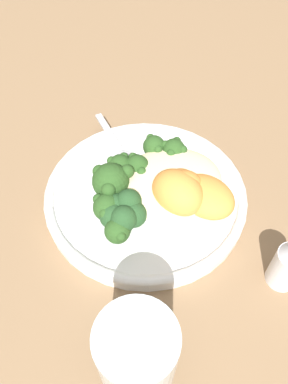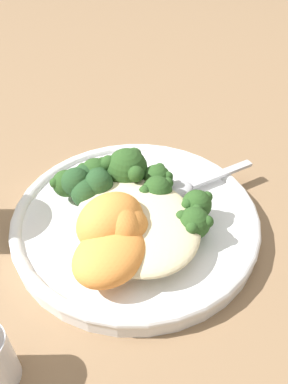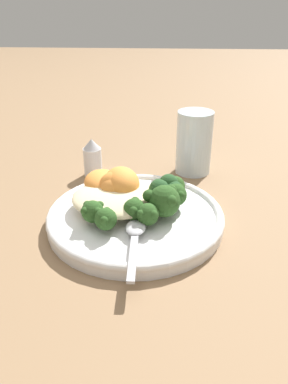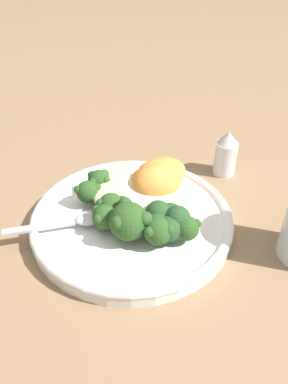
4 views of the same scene
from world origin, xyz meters
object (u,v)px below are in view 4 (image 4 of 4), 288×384
object	(u,v)px
sweet_potato_chunk_0	(154,183)
plate	(132,219)
kale_tuft	(166,220)
salt_shaker	(226,154)
broccoli_stalk_5	(155,225)
sweet_potato_chunk_3	(157,183)
broccoli_stalk_1	(99,194)
broccoli_stalk_3	(115,212)
sweet_potato_chunk_1	(152,181)
broccoli_stalk_0	(109,185)
spoon	(77,220)
broccoli_stalk_2	(117,205)
quinoa_mound	(137,191)
broccoli_stalk_6	(176,221)
broccoli_stalk_4	(132,218)
sweet_potato_chunk_2	(161,173)

from	to	relation	value
sweet_potato_chunk_0	plate	bearing A→B (deg)	-50.38
kale_tuft	salt_shaker	distance (m)	0.18
broccoli_stalk_5	sweet_potato_chunk_3	distance (m)	0.07
broccoli_stalk_1	broccoli_stalk_3	bearing A→B (deg)	125.90
plate	sweet_potato_chunk_3	bearing A→B (deg)	122.47
sweet_potato_chunk_1	plate	bearing A→B (deg)	-47.04
broccoli_stalk_5	sweet_potato_chunk_1	size ratio (longest dim) A/B	1.80
plate	salt_shaker	size ratio (longest dim) A/B	3.61
broccoli_stalk_0	spoon	distance (m)	0.07
broccoli_stalk_2	broccoli_stalk_5	size ratio (longest dim) A/B	0.87
quinoa_mound	salt_shaker	bearing A→B (deg)	113.48
broccoli_stalk_5	broccoli_stalk_6	xyz separation A→B (m)	(-0.00, 0.02, -0.00)
salt_shaker	spoon	bearing A→B (deg)	-67.32
broccoli_stalk_1	broccoli_stalk_5	bearing A→B (deg)	143.55
sweet_potato_chunk_0	salt_shaker	world-z (taller)	salt_shaker
broccoli_stalk_3	broccoli_stalk_5	distance (m)	0.05
broccoli_stalk_3	salt_shaker	bearing A→B (deg)	179.10
broccoli_stalk_5	sweet_potato_chunk_3	world-z (taller)	sweet_potato_chunk_3
quinoa_mound	kale_tuft	distance (m)	0.07
kale_tuft	sweet_potato_chunk_0	bearing A→B (deg)	178.63
broccoli_stalk_0	broccoli_stalk_2	distance (m)	0.04
broccoli_stalk_0	broccoli_stalk_4	world-z (taller)	broccoli_stalk_4
broccoli_stalk_1	broccoli_stalk_6	size ratio (longest dim) A/B	1.00
broccoli_stalk_0	sweet_potato_chunk_3	distance (m)	0.06
plate	sweet_potato_chunk_0	xyz separation A→B (m)	(-0.03, 0.03, 0.03)
broccoli_stalk_6	spoon	world-z (taller)	broccoli_stalk_6
broccoli_stalk_3	sweet_potato_chunk_1	bearing A→B (deg)	-172.78
broccoli_stalk_5	sweet_potato_chunk_0	world-z (taller)	sweet_potato_chunk_0
broccoli_stalk_6	broccoli_stalk_5	bearing A→B (deg)	-106.08
sweet_potato_chunk_0	broccoli_stalk_2	bearing A→B (deg)	-62.90
salt_shaker	broccoli_stalk_2	bearing A→B (deg)	-63.47
broccoli_stalk_1	broccoli_stalk_4	world-z (taller)	broccoli_stalk_4
broccoli_stalk_1	spoon	xyz separation A→B (m)	(0.03, -0.03, -0.01)
broccoli_stalk_1	sweet_potato_chunk_3	bearing A→B (deg)	-168.19
broccoli_stalk_2	broccoli_stalk_4	world-z (taller)	broccoli_stalk_4
broccoli_stalk_4	sweet_potato_chunk_3	world-z (taller)	sweet_potato_chunk_3
plate	sweet_potato_chunk_2	world-z (taller)	sweet_potato_chunk_2
sweet_potato_chunk_0	sweet_potato_chunk_2	bearing A→B (deg)	146.54
broccoli_stalk_2	quinoa_mound	bearing A→B (deg)	-157.50
quinoa_mound	sweet_potato_chunk_3	xyz separation A→B (m)	(0.00, 0.03, 0.01)
plate	broccoli_stalk_5	xyz separation A→B (m)	(0.04, 0.02, 0.02)
sweet_potato_chunk_3	broccoli_stalk_3	bearing A→B (deg)	-59.47
sweet_potato_chunk_1	salt_shaker	size ratio (longest dim) A/B	0.75
broccoli_stalk_4	broccoli_stalk_5	size ratio (longest dim) A/B	1.12
broccoli_stalk_0	quinoa_mound	bearing A→B (deg)	-172.52
broccoli_stalk_0	kale_tuft	distance (m)	0.10
broccoli_stalk_1	broccoli_stalk_4	distance (m)	0.07
broccoli_stalk_1	quinoa_mound	bearing A→B (deg)	-168.04
broccoli_stalk_0	sweet_potato_chunk_3	size ratio (longest dim) A/B	1.21
broccoli_stalk_0	broccoli_stalk_4	xyz separation A→B (m)	(0.08, 0.02, 0.01)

